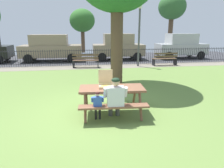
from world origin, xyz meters
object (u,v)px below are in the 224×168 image
object	(u,v)px
park_bench_right	(165,59)
parked_car_center	(118,47)
pizza_slice_on_table	(122,88)
picnic_table_foreground	(112,93)
far_tree_center	(172,8)
adult_at_table	(115,97)
child_at_table	(98,103)
far_tree_midleft	(82,21)
lamp_post_walkway	(139,29)
park_bench_center	(86,61)
parked_car_right	(181,46)
pizza_box_open	(106,83)
parked_car_left	(51,48)

from	to	relation	value
park_bench_right	parked_car_center	world-z (taller)	parked_car_center
park_bench_right	pizza_slice_on_table	bearing A→B (deg)	-120.70
picnic_table_foreground	far_tree_center	xyz separation A→B (m)	(8.59, 15.48, 3.81)
parked_car_center	far_tree_center	xyz separation A→B (m)	(6.57, 5.33, 3.40)
adult_at_table	child_at_table	world-z (taller)	adult_at_table
picnic_table_foreground	far_tree_midleft	distance (m)	15.69
park_bench_right	far_tree_center	distance (m)	10.06
picnic_table_foreground	lamp_post_walkway	xyz separation A→B (m)	(2.78, 7.12, 1.73)
pizza_slice_on_table	far_tree_center	distance (m)	18.06
park_bench_right	lamp_post_walkway	xyz separation A→B (m)	(-1.81, -0.03, 1.91)
adult_at_table	park_bench_center	xyz separation A→B (m)	(-0.60, 7.66, -0.24)
pizza_slice_on_table	far_tree_midleft	xyz separation A→B (m)	(-0.91, 15.61, 2.30)
lamp_post_walkway	parked_car_right	world-z (taller)	lamp_post_walkway
pizza_slice_on_table	child_at_table	bearing A→B (deg)	-152.03
pizza_box_open	parked_car_left	world-z (taller)	parked_car_left
pizza_box_open	park_bench_center	size ratio (longest dim) A/B	0.28
picnic_table_foreground	park_bench_center	size ratio (longest dim) A/B	1.16
park_bench_center	adult_at_table	bearing A→B (deg)	-85.55
pizza_slice_on_table	far_tree_midleft	bearing A→B (deg)	93.33
park_bench_center	far_tree_midleft	xyz separation A→B (m)	(-0.06, 8.33, 2.66)
park_bench_right	parked_car_right	world-z (taller)	parked_car_right
parked_car_center	parked_car_right	distance (m)	5.17
pizza_box_open	adult_at_table	distance (m)	0.68
parked_car_right	adult_at_table	bearing A→B (deg)	-123.91
park_bench_center	park_bench_right	distance (m)	5.17
pizza_slice_on_table	parked_car_center	world-z (taller)	parked_car_center
parked_car_left	child_at_table	bearing A→B (deg)	-76.28
pizza_slice_on_table	lamp_post_walkway	xyz separation A→B (m)	(2.51, 7.25, 1.55)
adult_at_table	park_bench_right	distance (m)	8.92
park_bench_center	parked_car_left	xyz separation A→B (m)	(-2.47, 3.00, 0.59)
pizza_slice_on_table	child_at_table	world-z (taller)	child_at_table
pizza_slice_on_table	picnic_table_foreground	bearing A→B (deg)	154.75
child_at_table	park_bench_right	bearing A→B (deg)	56.68
pizza_box_open	parked_car_right	xyz separation A→B (m)	(7.33, 10.04, 0.15)
picnic_table_foreground	parked_car_right	world-z (taller)	parked_car_right
pizza_box_open	parked_car_center	size ratio (longest dim) A/B	0.12
lamp_post_walkway	parked_car_left	size ratio (longest dim) A/B	0.86
picnic_table_foreground	adult_at_table	distance (m)	0.51
lamp_post_walkway	far_tree_center	distance (m)	10.39
pizza_slice_on_table	park_bench_right	xyz separation A→B (m)	(4.32, 7.28, -0.36)
child_at_table	parked_car_center	distance (m)	10.95
parked_car_center	far_tree_center	size ratio (longest dim) A/B	0.68
pizza_slice_on_table	far_tree_midleft	size ratio (longest dim) A/B	0.07
adult_at_table	parked_car_center	size ratio (longest dim) A/B	0.30
child_at_table	lamp_post_walkway	distance (m)	8.48
parked_car_center	far_tree_midleft	bearing A→B (deg)	116.48
pizza_box_open	adult_at_table	world-z (taller)	pizza_box_open
park_bench_center	parked_car_left	size ratio (longest dim) A/B	0.37
child_at_table	adult_at_table	bearing A→B (deg)	0.14
parked_car_center	far_tree_center	bearing A→B (deg)	39.02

